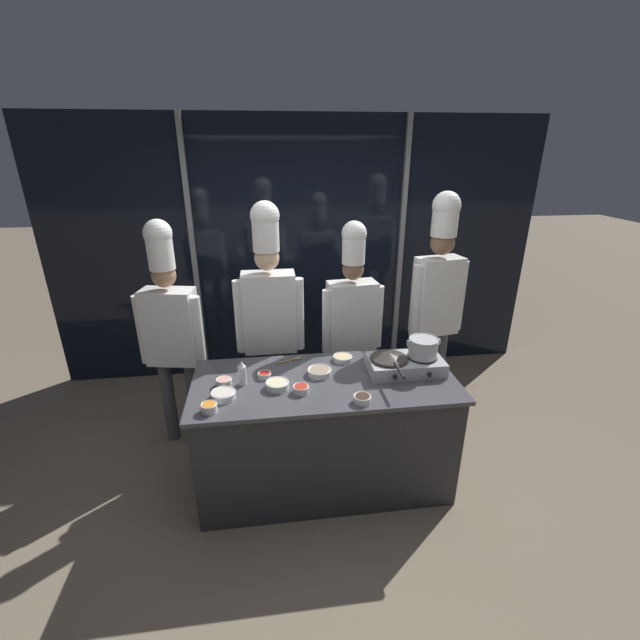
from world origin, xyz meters
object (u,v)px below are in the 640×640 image
Objects in this scene: stock_pot at (423,347)px; prep_bowl_soy_glaze at (362,399)px; squeeze_bottle_clear at (242,374)px; portable_stove at (405,364)px; serving_spoon_slotted at (294,359)px; chef_head at (170,323)px; frying_pan at (389,356)px; prep_bowl_noodles at (277,385)px; prep_bowl_ginger at (343,358)px; chef_sous at (269,308)px; prep_bowl_mushrooms at (319,371)px; prep_bowl_bell_pepper at (265,375)px; prep_bowl_carrots at (209,407)px; chef_pastry at (437,290)px; prep_bowl_chili_flakes at (301,389)px; prep_bowl_shrimp at (224,382)px; prep_bowl_onion at (223,394)px; chef_line at (352,314)px.

prep_bowl_soy_glaze is (-0.52, -0.36, -0.16)m from stock_pot.
stock_pot reaches higher than squeeze_bottle_clear.
portable_stove reaches higher than serving_spoon_slotted.
serving_spoon_slotted is 0.11× the size of chef_head.
frying_pan is 0.82m from prep_bowl_noodles.
chef_sous is (-0.53, 0.41, 0.27)m from prep_bowl_ginger.
prep_bowl_bell_pepper is at bearing 178.67° from prep_bowl_mushrooms.
prep_bowl_carrots is at bearing 122.51° from chef_head.
chef_head is at bearing 160.59° from serving_spoon_slotted.
chef_pastry reaches higher than portable_stove.
prep_bowl_chili_flakes is (-0.90, -0.19, -0.16)m from stock_pot.
portable_stove is 3.38× the size of prep_bowl_noodles.
serving_spoon_slotted is (0.50, 0.31, -0.02)m from prep_bowl_shrimp.
squeeze_bottle_clear is at bearing -173.12° from prep_bowl_mushrooms.
prep_bowl_carrots is (-1.35, -0.34, -0.02)m from portable_stove.
prep_bowl_onion is (-0.35, -0.07, -0.00)m from prep_bowl_noodles.
prep_bowl_mushrooms is at bearing 55.16° from chef_line.
frying_pan is at bearing 1.66° from squeeze_bottle_clear.
chef_line reaches higher than prep_bowl_onion.
squeeze_bottle_clear is 0.14m from prep_bowl_shrimp.
prep_bowl_shrimp is (-1.16, -0.03, -0.10)m from frying_pan.
prep_bowl_mushrooms is at bearing 25.54° from prep_bowl_noodles.
prep_bowl_onion is at bearing -87.75° from prep_bowl_shrimp.
prep_bowl_carrots is at bearing -102.83° from prep_bowl_shrimp.
squeeze_bottle_clear is 1.85m from chef_pastry.
prep_bowl_ginger is 1.57× the size of prep_bowl_bell_pepper.
chef_head is (-0.45, 0.65, 0.19)m from prep_bowl_shrimp.
prep_bowl_noodles is 1.07× the size of prep_bowl_ginger.
chef_line reaches higher than frying_pan.
stock_pot is 0.84m from chef_pastry.
prep_bowl_soy_glaze is at bearing -10.76° from prep_bowl_onion.
prep_bowl_soy_glaze is at bearing 119.64° from chef_sous.
prep_bowl_noodles is 0.58m from prep_bowl_soy_glaze.
frying_pan is at bearing -178.80° from stock_pot.
stock_pot is 2.36× the size of prep_bowl_carrots.
prep_bowl_ginger is at bearing 43.44° from prep_bowl_mushrooms.
stock_pot reaches higher than frying_pan.
prep_bowl_noodles reaches higher than serving_spoon_slotted.
frying_pan is (-0.12, -0.00, 0.08)m from portable_stove.
portable_stove is at bearing 44.59° from chef_pastry.
prep_bowl_onion is at bearing 62.90° from prep_bowl_carrots.
squeeze_bottle_clear is at bearing -178.42° from stock_pot.
prep_bowl_shrimp is at bearing 160.04° from prep_bowl_soy_glaze.
prep_bowl_ginger is (0.87, 0.26, -0.01)m from prep_bowl_shrimp.
chef_line reaches higher than prep_bowl_chili_flakes.
stock_pot is at bearing 7.75° from prep_bowl_onion.
stock_pot is at bearing -2.28° from prep_bowl_mushrooms.
chef_pastry is (0.90, 1.08, 0.33)m from prep_bowl_soy_glaze.
portable_stove is at bearing 7.13° from prep_bowl_noodles.
prep_bowl_mushrooms is at bearing 119.03° from chef_sous.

